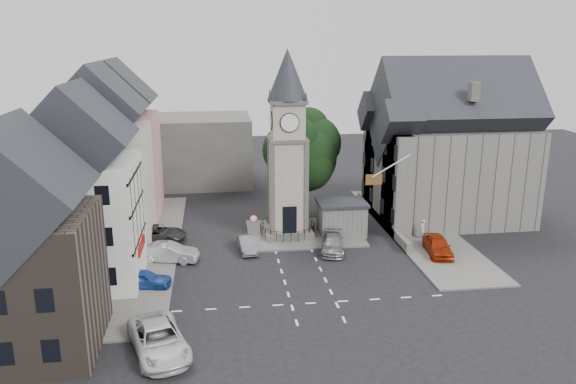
{
  "coord_description": "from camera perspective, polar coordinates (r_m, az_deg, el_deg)",
  "views": [
    {
      "loc": [
        -6.12,
        -39.04,
        17.17
      ],
      "look_at": [
        -0.35,
        5.0,
        4.82
      ],
      "focal_mm": 35.0,
      "sensor_mm": 36.0,
      "label": 1
    }
  ],
  "objects": [
    {
      "name": "car_island_east",
      "position": [
        46.57,
        4.57,
        -5.3
      ],
      "size": [
        2.69,
        4.71,
        1.29
      ],
      "primitive_type": "imported",
      "rotation": [
        0.0,
        0.0,
        -0.21
      ],
      "color": "gray",
      "rests_on": "ground"
    },
    {
      "name": "car_west_silver",
      "position": [
        45.34,
        -12.0,
        -6.04
      ],
      "size": [
        4.81,
        2.44,
        1.51
      ],
      "primitive_type": "imported",
      "rotation": [
        0.0,
        0.0,
        1.38
      ],
      "color": "#A7A9AF",
      "rests_on": "ground"
    },
    {
      "name": "east_boundary_wall",
      "position": [
        54.03,
        9.4,
        -2.7
      ],
      "size": [
        0.4,
        16.0,
        0.9
      ],
      "primitive_type": "cube",
      "color": "slate",
      "rests_on": "ground"
    },
    {
      "name": "east_building",
      "position": [
        55.62,
        15.7,
        3.65
      ],
      "size": [
        14.4,
        11.4,
        12.6
      ],
      "color": "slate",
      "rests_on": "ground"
    },
    {
      "name": "road_markings",
      "position": [
        38.17,
        2.61,
        -11.2
      ],
      "size": [
        20.0,
        8.0,
        0.01
      ],
      "primitive_type": "cube",
      "color": "silver",
      "rests_on": "ground"
    },
    {
      "name": "car_east_red",
      "position": [
        47.33,
        14.97,
        -5.29
      ],
      "size": [
        2.42,
        4.72,
        1.54
      ],
      "primitive_type": "imported",
      "rotation": [
        0.0,
        0.0,
        -0.14
      ],
      "color": "#9B2508",
      "rests_on": "ground"
    },
    {
      "name": "ground",
      "position": [
        43.08,
        1.33,
        -7.95
      ],
      "size": [
        120.0,
        120.0,
        0.0
      ],
      "primitive_type": "plane",
      "color": "black",
      "rests_on": "ground"
    },
    {
      "name": "van_sw_white",
      "position": [
        33.18,
        -12.99,
        -14.42
      ],
      "size": [
        4.35,
        6.45,
        1.64
      ],
      "primitive_type": "imported",
      "rotation": [
        0.0,
        0.0,
        0.3
      ],
      "color": "silver",
      "rests_on": "ground"
    },
    {
      "name": "town_tree",
      "position": [
        53.64,
        1.38,
        4.58
      ],
      "size": [
        7.2,
        7.2,
        10.8
      ],
      "color": "black",
      "rests_on": "ground"
    },
    {
      "name": "clock_tower",
      "position": [
        48.28,
        -0.05,
        4.74
      ],
      "size": [
        4.86,
        4.86,
        16.25
      ],
      "color": "#4C4944",
      "rests_on": "ground"
    },
    {
      "name": "pedestrian",
      "position": [
        50.37,
        13.47,
        -3.73
      ],
      "size": [
        0.79,
        0.78,
        1.84
      ],
      "primitive_type": "imported",
      "rotation": [
        0.0,
        0.0,
        3.89
      ],
      "color": "#BEB89D",
      "rests_on": "ground"
    },
    {
      "name": "car_island_silver",
      "position": [
        46.63,
        -4.19,
        -5.29
      ],
      "size": [
        1.7,
        3.85,
        1.23
      ],
      "primitive_type": "imported",
      "rotation": [
        0.0,
        0.0,
        0.11
      ],
      "color": "gray",
      "rests_on": "ground"
    },
    {
      "name": "backdrop_west",
      "position": [
        68.57,
        -12.28,
        4.11
      ],
      "size": [
        20.0,
        10.0,
        8.0
      ],
      "primitive_type": "cube",
      "color": "#4C4944",
      "rests_on": "ground"
    },
    {
      "name": "central_island",
      "position": [
        50.62,
        1.64,
        -4.19
      ],
      "size": [
        10.0,
        8.0,
        0.16
      ],
      "primitive_type": "cube",
      "color": "#595651",
      "rests_on": "ground"
    },
    {
      "name": "flagpole",
      "position": [
        46.42,
        10.44,
        2.63
      ],
      "size": [
        3.68,
        0.1,
        2.74
      ],
      "color": "white",
      "rests_on": "ground"
    },
    {
      "name": "warning_sign_post",
      "position": [
        47.07,
        -3.52,
        -3.25
      ],
      "size": [
        0.7,
        0.19,
        2.85
      ],
      "color": "black",
      "rests_on": "ground"
    },
    {
      "name": "pavement_west",
      "position": [
        48.6,
        -14.59,
        -5.59
      ],
      "size": [
        6.0,
        30.0,
        0.14
      ],
      "primitive_type": "cube",
      "color": "#595651",
      "rests_on": "ground"
    },
    {
      "name": "terrace_pink",
      "position": [
        56.83,
        -16.88,
        4.13
      ],
      "size": [
        8.1,
        7.6,
        12.8
      ],
      "color": "tan",
      "rests_on": "ground"
    },
    {
      "name": "terrace_tudor",
      "position": [
        41.62,
        -20.21,
        -0.74
      ],
      "size": [
        8.1,
        7.6,
        12.0
      ],
      "color": "silver",
      "rests_on": "ground"
    },
    {
      "name": "building_sw_stone",
      "position": [
        34.07,
        -25.72,
        -6.38
      ],
      "size": [
        8.6,
        7.6,
        10.4
      ],
      "color": "#3F362F",
      "rests_on": "ground"
    },
    {
      "name": "stone_shelter",
      "position": [
        50.29,
        5.46,
        -2.63
      ],
      "size": [
        4.3,
        3.3,
        3.08
      ],
      "color": "slate",
      "rests_on": "ground"
    },
    {
      "name": "terrace_cream",
      "position": [
        49.12,
        -18.31,
        2.3
      ],
      "size": [
        8.1,
        7.6,
        12.8
      ],
      "color": "beige",
      "rests_on": "ground"
    },
    {
      "name": "car_west_blue",
      "position": [
        41.26,
        -14.48,
        -8.56
      ],
      "size": [
        4.09,
        2.08,
        1.33
      ],
      "primitive_type": "imported",
      "rotation": [
        0.0,
        0.0,
        1.44
      ],
      "color": "navy",
      "rests_on": "ground"
    },
    {
      "name": "car_west_grey",
      "position": [
        49.9,
        -13.26,
        -4.13
      ],
      "size": [
        5.57,
        3.32,
        1.45
      ],
      "primitive_type": "imported",
      "rotation": [
        0.0,
        0.0,
        1.39
      ],
      "color": "#2A2A2C",
      "rests_on": "ground"
    },
    {
      "name": "pavement_east",
      "position": [
        53.23,
        12.89,
        -3.6
      ],
      "size": [
        6.0,
        26.0,
        0.14
      ],
      "primitive_type": "cube",
      "color": "#595651",
      "rests_on": "ground"
    }
  ]
}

